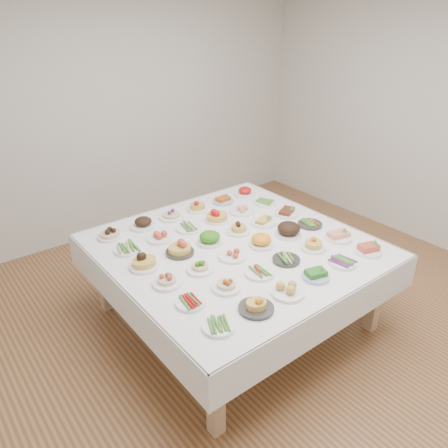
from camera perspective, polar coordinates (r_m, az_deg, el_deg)
room_envelope at (r=3.17m, az=7.14°, el=14.15°), size 5.02×5.02×2.81m
display_table at (r=3.62m, az=1.46°, el=-3.67°), size 2.05×2.05×0.75m
dish_0 at (r=2.71m, az=-0.72°, el=-13.16°), size 0.20×0.20×0.05m
dish_1 at (r=2.84m, az=4.24°, el=-10.34°), size 0.23×0.23×0.12m
dish_2 at (r=3.01m, az=8.34°, el=-8.37°), size 0.23×0.23×0.10m
dish_3 at (r=3.22m, az=11.89°, el=-6.42°), size 0.20×0.20×0.09m
dish_4 at (r=3.43m, az=15.24°, el=-4.77°), size 0.20×0.20×0.05m
dish_5 at (r=3.64m, az=18.35°, el=-2.99°), size 0.21×0.21×0.10m
dish_6 at (r=2.91m, az=-4.41°, el=-10.09°), size 0.20×0.20×0.05m
dish_7 at (r=3.03m, az=0.30°, el=-7.80°), size 0.20×0.20×0.10m
dish_8 at (r=3.20m, az=4.67°, el=-6.25°), size 0.21×0.21×0.05m
dish_9 at (r=3.38m, az=8.12°, el=-4.50°), size 0.22×0.21×0.05m
dish_10 at (r=3.57m, az=11.61°, el=-2.56°), size 0.20×0.20×0.11m
dish_11 at (r=3.78m, az=14.75°, el=-1.26°), size 0.22×0.22×0.11m
dish_12 at (r=3.10m, az=-7.50°, el=-7.09°), size 0.20×0.20×0.11m
dish_13 at (r=3.23m, az=-3.15°, el=-5.48°), size 0.20×0.20×0.10m
dish_14 at (r=3.39m, az=1.10°, el=-3.91°), size 0.22×0.22×0.09m
dish_15 at (r=3.55m, az=4.89°, el=-2.04°), size 0.20×0.20×0.12m
dish_16 at (r=3.74m, az=8.45°, el=-0.67°), size 0.21×0.21×0.13m
dish_17 at (r=3.96m, az=11.16°, el=0.07°), size 0.21×0.21×0.05m
dish_18 at (r=3.31m, az=-10.41°, el=-4.58°), size 0.23×0.23×0.14m
dish_19 at (r=3.44m, az=-5.83°, el=-2.89°), size 0.22×0.22×0.14m
dish_20 at (r=3.58m, az=-1.88°, el=-1.80°), size 0.21×0.21×0.11m
dish_21 at (r=3.75m, az=1.94°, el=-0.47°), size 0.20×0.20×0.11m
dish_22 at (r=3.93m, az=5.21°, el=0.57°), size 0.23×0.23×0.10m
dish_23 at (r=4.12m, az=8.21°, el=1.78°), size 0.22×0.22×0.10m
dish_24 at (r=3.57m, az=-12.55°, el=-3.14°), size 0.20×0.20×0.05m
dish_25 at (r=3.68m, az=-8.40°, el=-1.60°), size 0.21×0.21×0.08m
dish_26 at (r=3.82m, az=-4.62°, el=-0.41°), size 0.23×0.22×0.06m
dish_27 at (r=3.95m, az=-0.94°, el=1.22°), size 0.22×0.21×0.13m
dish_28 at (r=4.13m, az=2.34°, el=1.92°), size 0.23×0.23×0.09m
dish_29 at (r=4.33m, az=5.37°, el=2.85°), size 0.21×0.21×0.05m
dish_30 at (r=3.79m, az=-14.70°, el=-1.03°), size 0.21×0.21×0.11m
dish_31 at (r=3.90m, az=-10.53°, el=0.39°), size 0.23×0.23×0.13m
dish_32 at (r=4.03m, az=-6.88°, el=1.42°), size 0.22×0.22×0.12m
dish_33 at (r=4.18m, az=-3.48°, el=2.39°), size 0.20×0.20×0.11m
dish_34 at (r=4.34m, az=-0.13°, el=3.23°), size 0.21×0.21×0.09m
dish_35 at (r=4.52m, az=2.74°, el=4.36°), size 0.22×0.22×0.11m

